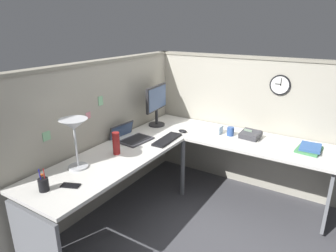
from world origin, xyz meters
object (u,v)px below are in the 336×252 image
computer_mouse (183,131)px  monitor (157,102)px  laptop (130,137)px  coffee_mug (231,131)px  desk_lamp_dome (74,128)px  office_phone (251,135)px  wall_clock (280,85)px  cell_phone (70,186)px  book_stack (310,149)px  keyboard (167,139)px  pen_cup (44,184)px  thermos_flask (116,143)px  tissue_box (216,129)px

computer_mouse → monitor: bearing=82.5°
laptop → coffee_mug: size_ratio=4.27×
desk_lamp_dome → office_phone: size_ratio=1.98×
wall_clock → cell_phone: bearing=152.5°
monitor → book_stack: bearing=-84.6°
keyboard → office_phone: office_phone is taller
laptop → keyboard: (0.18, -0.38, -0.01)m
coffee_mug → keyboard: bearing=134.2°
pen_cup → thermos_flask: bearing=-1.2°
office_phone → coffee_mug: office_phone is taller
cell_phone → desk_lamp_dome: bearing=14.0°
desk_lamp_dome → thermos_flask: size_ratio=2.02×
monitor → computer_mouse: 0.49m
coffee_mug → wall_clock: wall_clock is taller
tissue_box → wall_clock: bearing=-59.4°
office_phone → tissue_box: 0.39m
laptop → coffee_mug: laptop is taller
laptop → cell_phone: bearing=-166.6°
desk_lamp_dome → monitor: bearing=2.4°
laptop → thermos_flask: (-0.38, -0.15, 0.09)m
computer_mouse → cell_phone: 1.52m
computer_mouse → desk_lamp_dome: (-1.26, 0.34, 0.35)m
desk_lamp_dome → coffee_mug: bearing=-30.1°
laptop → wall_clock: size_ratio=1.87×
pen_cup → office_phone: 2.14m
office_phone → wall_clock: (0.29, -0.18, 0.53)m
cell_phone → coffee_mug: size_ratio=1.50×
thermos_flask → tissue_box: bearing=-29.3°
cell_phone → coffee_mug: coffee_mug is taller
laptop → office_phone: 1.33m
monitor → tissue_box: monitor is taller
keyboard → book_stack: size_ratio=1.43×
wall_clock → thermos_flask: bearing=140.1°
office_phone → tissue_box: (-0.05, 0.39, 0.01)m
computer_mouse → tissue_box: size_ratio=0.87×
thermos_flask → book_stack: bearing=-55.6°
keyboard → desk_lamp_dome: (-0.95, 0.32, 0.35)m
keyboard → coffee_mug: (0.51, -0.52, 0.04)m
monitor → laptop: monitor is taller
monitor → tissue_box: size_ratio=4.17×
tissue_box → desk_lamp_dome: bearing=154.8°
tissue_box → wall_clock: size_ratio=0.55×
computer_mouse → tissue_box: 0.39m
cell_phone → coffee_mug: bearing=-44.4°
computer_mouse → thermos_flask: (-0.86, 0.25, 0.09)m
coffee_mug → wall_clock: (0.32, -0.41, 0.52)m
cell_phone → office_phone: bearing=-50.2°
wall_clock → book_stack: bearing=-126.8°
computer_mouse → book_stack: size_ratio=0.35×
cell_phone → office_phone: (1.75, -0.88, 0.03)m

